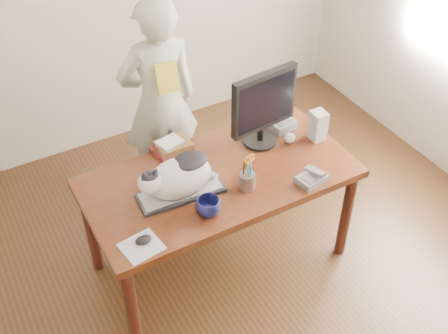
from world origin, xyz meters
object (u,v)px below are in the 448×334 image
monitor (264,105)px  baseball (290,138)px  speaker (318,126)px  keyboard (181,192)px  pen_cup (247,179)px  coffee_mug (208,207)px  desk (214,186)px  cat (177,177)px  calculator (278,121)px  book_stack (172,147)px  person (159,102)px  mouse (143,240)px  phone (312,178)px

monitor → baseball: size_ratio=7.35×
speaker → keyboard: bearing=-175.9°
monitor → pen_cup: bearing=-139.8°
keyboard → coffee_mug: coffee_mug is taller
desk → cat: cat is taller
calculator → cat: bearing=-168.4°
desk → speaker: 0.75m
pen_cup → book_stack: 0.56m
cat → monitor: monitor is taller
keyboard → baseball: bearing=10.3°
cat → baseball: bearing=10.2°
coffee_mug → person: (0.21, 1.11, -0.03)m
mouse → baseball: 1.18m
monitor → baseball: (0.15, -0.08, -0.25)m
book_stack → baseball: bearing=-27.5°
keyboard → monitor: 0.73m
monitor → calculator: bearing=22.9°
phone → book_stack: (-0.59, 0.65, 0.01)m
baseball → person: (-0.54, 0.80, -0.02)m
desk → cat: (-0.29, -0.12, 0.29)m
coffee_mug → monitor: bearing=33.6°
baseball → keyboard: bearing=-173.3°
desk → phone: (0.44, -0.39, 0.17)m
desk → book_stack: (-0.15, 0.26, 0.19)m
cat → pen_cup: (0.37, -0.13, -0.07)m
keyboard → pen_cup: bearing=-17.3°
person → baseball: bearing=127.5°
monitor → coffee_mug: 0.74m
desk → pen_cup: pen_cup is taller
baseball → calculator: 0.19m
baseball → mouse: bearing=-163.8°
book_stack → monitor: bearing=-25.7°
cat → phone: 0.78m
mouse → coffee_mug: coffee_mug is taller
phone → calculator: (0.14, 0.56, 0.01)m
calculator → phone: bearing=-110.5°
book_stack → calculator: (0.72, -0.09, -0.01)m
keyboard → speaker: (0.98, 0.05, 0.08)m
keyboard → mouse: 0.40m
coffee_mug → book_stack: (0.06, 0.59, -0.01)m
cat → desk: bearing=25.5°
cat → mouse: size_ratio=5.02×
desk → calculator: size_ratio=6.97×
cat → monitor: 0.71m
desk → book_stack: 0.35m
pen_cup → phone: (0.36, -0.14, -0.04)m
cat → calculator: size_ratio=2.12×
keyboard → monitor: bearing=18.8°
phone → baseball: (0.10, 0.37, 0.01)m
person → speaker: bearing=133.7°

